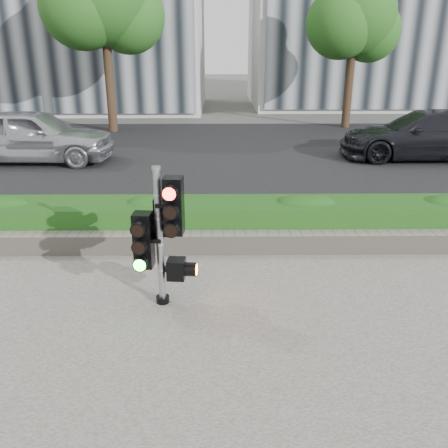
{
  "coord_description": "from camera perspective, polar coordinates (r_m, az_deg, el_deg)",
  "views": [
    {
      "loc": [
        -0.07,
        -5.55,
        3.32
      ],
      "look_at": [
        -0.01,
        0.6,
        1.02
      ],
      "focal_mm": 38.0,
      "sensor_mm": 36.0,
      "label": 1
    }
  ],
  "objects": [
    {
      "name": "stone_wall",
      "position": [
        8.07,
        -0.05,
        -2.22
      ],
      "size": [
        12.0,
        0.32,
        0.34
      ],
      "primitive_type": "cube",
      "color": "gray",
      "rests_on": "sidewalk"
    },
    {
      "name": "tree_right",
      "position": [
        21.85,
        15.37,
        22.88
      ],
      "size": [
        4.1,
        3.58,
        6.53
      ],
      "color": "black",
      "rests_on": "ground"
    },
    {
      "name": "traffic_signal",
      "position": [
        6.22,
        -7.51,
        -0.71
      ],
      "size": [
        0.67,
        0.51,
        1.91
      ],
      "rotation": [
        0.0,
        0.0,
        -0.09
      ],
      "color": "black",
      "rests_on": "sidewalk"
    },
    {
      "name": "road",
      "position": [
        15.89,
        -0.33,
        8.48
      ],
      "size": [
        60.0,
        13.0,
        0.02
      ],
      "primitive_type": "cube",
      "color": "black",
      "rests_on": "ground"
    },
    {
      "name": "car_silver",
      "position": [
        15.59,
        -21.96,
        9.84
      ],
      "size": [
        4.8,
        2.07,
        1.61
      ],
      "primitive_type": "imported",
      "rotation": [
        0.0,
        0.0,
        1.54
      ],
      "color": "#B7B8BF",
      "rests_on": "road"
    },
    {
      "name": "ground",
      "position": [
        6.46,
        0.11,
        -10.39
      ],
      "size": [
        120.0,
        120.0,
        0.0
      ],
      "primitive_type": "plane",
      "color": "#51514C",
      "rests_on": "ground"
    },
    {
      "name": "curb",
      "position": [
        9.28,
        -0.13,
        -0.04
      ],
      "size": [
        60.0,
        0.25,
        0.12
      ],
      "primitive_type": "cube",
      "color": "gray",
      "rests_on": "ground"
    },
    {
      "name": "car_dark",
      "position": [
        16.25,
        22.96,
        9.86
      ],
      "size": [
        5.21,
        2.27,
        1.49
      ],
      "primitive_type": "imported",
      "rotation": [
        0.0,
        0.0,
        -1.61
      ],
      "color": "black",
      "rests_on": "road"
    },
    {
      "name": "hedge",
      "position": [
        8.61,
        -0.09,
        0.49
      ],
      "size": [
        12.0,
        1.0,
        0.68
      ],
      "primitive_type": "cube",
      "color": "#328027",
      "rests_on": "sidewalk"
    }
  ]
}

